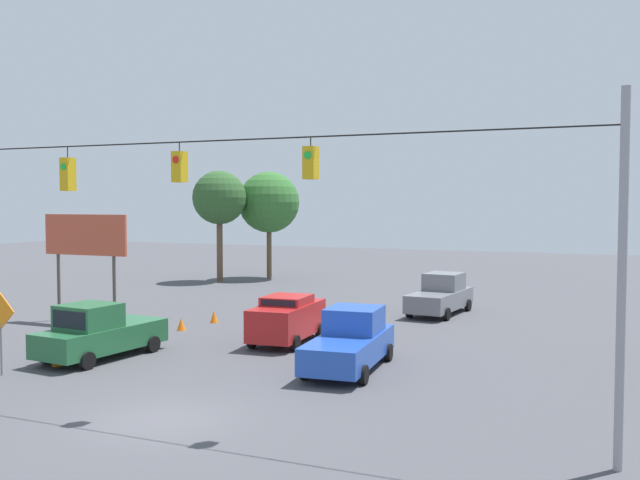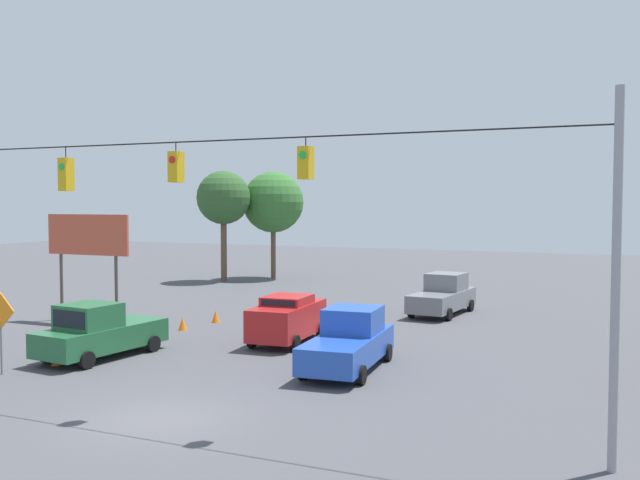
# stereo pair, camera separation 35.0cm
# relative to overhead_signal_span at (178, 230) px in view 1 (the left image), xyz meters

# --- Properties ---
(ground_plane) EXTENTS (140.00, 140.00, 0.00)m
(ground_plane) POSITION_rel_overhead_signal_span_xyz_m (-0.07, 0.93, -5.12)
(ground_plane) COLOR #47474C
(overhead_signal_span) EXTENTS (22.99, 0.38, 8.39)m
(overhead_signal_span) POSITION_rel_overhead_signal_span_xyz_m (0.00, 0.00, 0.00)
(overhead_signal_span) COLOR #939399
(overhead_signal_span) RESTS_ON ground_plane
(sedan_red_withflow_mid) EXTENTS (2.36, 4.63, 1.99)m
(sedan_red_withflow_mid) POSITION_rel_overhead_signal_span_xyz_m (1.44, -9.90, -4.09)
(sedan_red_withflow_mid) COLOR red
(sedan_red_withflow_mid) RESTS_ON ground_plane
(pickup_truck_green_parked_shoulder) EXTENTS (2.64, 5.35, 2.12)m
(pickup_truck_green_parked_shoulder) POSITION_rel_overhead_signal_span_xyz_m (6.67, -4.41, -4.15)
(pickup_truck_green_parked_shoulder) COLOR #236038
(pickup_truck_green_parked_shoulder) RESTS_ON ground_plane
(pickup_truck_grey_oncoming_deep) EXTENTS (2.58, 5.62, 2.12)m
(pickup_truck_grey_oncoming_deep) POSITION_rel_overhead_signal_span_xyz_m (-2.59, -20.13, -4.15)
(pickup_truck_grey_oncoming_deep) COLOR slate
(pickup_truck_grey_oncoming_deep) RESTS_ON ground_plane
(pickup_truck_blue_crossing_near) EXTENTS (2.60, 5.75, 2.12)m
(pickup_truck_blue_crossing_near) POSITION_rel_overhead_signal_span_xyz_m (-2.65, -6.61, -4.15)
(pickup_truck_blue_crossing_near) COLOR #234CB2
(pickup_truck_blue_crossing_near) RESTS_ON ground_plane
(traffic_cone_nearest) EXTENTS (0.41, 0.41, 0.59)m
(traffic_cone_nearest) POSITION_rel_overhead_signal_span_xyz_m (7.21, -2.83, -4.83)
(traffic_cone_nearest) COLOR orange
(traffic_cone_nearest) RESTS_ON ground_plane
(traffic_cone_second) EXTENTS (0.41, 0.41, 0.59)m
(traffic_cone_second) POSITION_rel_overhead_signal_span_xyz_m (7.07, -5.32, -4.83)
(traffic_cone_second) COLOR orange
(traffic_cone_second) RESTS_ON ground_plane
(traffic_cone_third) EXTENTS (0.41, 0.41, 0.59)m
(traffic_cone_third) POSITION_rel_overhead_signal_span_xyz_m (7.12, -7.83, -4.83)
(traffic_cone_third) COLOR orange
(traffic_cone_third) RESTS_ON ground_plane
(traffic_cone_fourth) EXTENTS (0.41, 0.41, 0.59)m
(traffic_cone_fourth) POSITION_rel_overhead_signal_span_xyz_m (7.20, -10.59, -4.83)
(traffic_cone_fourth) COLOR orange
(traffic_cone_fourth) RESTS_ON ground_plane
(traffic_cone_fifth) EXTENTS (0.41, 0.41, 0.59)m
(traffic_cone_fifth) POSITION_rel_overhead_signal_span_xyz_m (6.93, -12.99, -4.83)
(traffic_cone_fifth) COLOR orange
(traffic_cone_fifth) RESTS_ON ground_plane
(roadside_billboard) EXTENTS (4.92, 0.16, 5.30)m
(roadside_billboard) POSITION_rel_overhead_signal_span_xyz_m (12.68, -10.54, -1.15)
(roadside_billboard) COLOR #4C473D
(roadside_billboard) RESTS_ON ground_plane
(work_zone_sign) EXTENTS (1.27, 0.06, 2.84)m
(work_zone_sign) POSITION_rel_overhead_signal_span_xyz_m (7.93, -1.01, -3.14)
(work_zone_sign) COLOR slate
(work_zone_sign) RESTS_ON ground_plane
(tree_horizon_left) EXTENTS (3.98, 3.98, 8.22)m
(tree_horizon_left) POSITION_rel_overhead_signal_span_xyz_m (16.23, -28.81, 1.05)
(tree_horizon_left) COLOR brown
(tree_horizon_left) RESTS_ON ground_plane
(tree_horizon_right) EXTENTS (4.70, 4.70, 8.25)m
(tree_horizon_right) POSITION_rel_overhead_signal_span_xyz_m (13.80, -32.09, 0.75)
(tree_horizon_right) COLOR brown
(tree_horizon_right) RESTS_ON ground_plane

